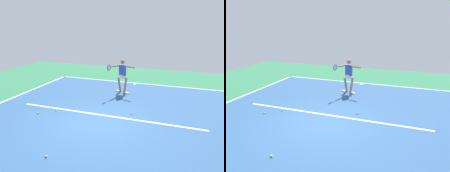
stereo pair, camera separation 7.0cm
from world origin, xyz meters
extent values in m
plane|color=#2D754C|center=(0.00, 0.00, 0.00)|extent=(21.31, 21.31, 0.00)
cube|color=#2D5484|center=(0.00, 0.00, 0.00)|extent=(10.28, 12.00, 0.00)
cube|color=white|center=(0.00, -5.95, 0.00)|extent=(10.28, 0.10, 0.01)
cube|color=white|center=(0.00, -0.73, 0.00)|extent=(7.71, 0.10, 0.01)
cube|color=white|center=(0.00, -5.75, 0.00)|extent=(0.10, 0.30, 0.01)
cylinder|color=#9E7051|center=(0.03, -3.76, 0.41)|extent=(0.20, 0.33, 0.85)
cube|color=white|center=(-0.06, -3.73, 0.04)|extent=(0.26, 0.17, 0.07)
cylinder|color=#9E7051|center=(0.39, -3.88, 0.41)|extent=(0.20, 0.33, 0.85)
cube|color=white|center=(0.48, -3.91, 0.04)|extent=(0.26, 0.17, 0.07)
cube|color=white|center=(0.21, -3.82, 0.89)|extent=(0.30, 0.27, 0.20)
cube|color=#334CB2|center=(0.21, -3.82, 1.22)|extent=(0.38, 0.28, 0.55)
sphere|color=#9E7051|center=(0.21, -3.82, 1.67)|extent=(0.22, 0.22, 0.22)
cylinder|color=#9E7051|center=(-0.21, -3.68, 1.45)|extent=(0.55, 0.25, 0.08)
cylinder|color=#9E7051|center=(0.46, -3.61, 1.48)|extent=(0.25, 0.55, 0.08)
cylinder|color=black|center=(0.58, -3.25, 1.48)|extent=(0.10, 0.22, 0.03)
torus|color=black|center=(0.66, -3.02, 1.48)|extent=(0.12, 0.29, 0.29)
cylinder|color=silver|center=(0.66, -3.02, 1.48)|extent=(0.08, 0.24, 0.25)
sphere|color=yellow|center=(-0.98, -1.24, 0.03)|extent=(0.07, 0.07, 0.07)
sphere|color=#C6E53D|center=(2.09, -0.47, 0.03)|extent=(0.07, 0.07, 0.07)
sphere|color=#CCE033|center=(0.47, 2.44, 0.03)|extent=(0.07, 0.07, 0.07)
sphere|color=#C6E53D|center=(2.62, 0.03, 0.03)|extent=(0.07, 0.07, 0.07)
camera|label=1|loc=(-2.96, 6.66, 3.53)|focal=34.54mm
camera|label=2|loc=(-3.03, 6.64, 3.53)|focal=34.54mm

